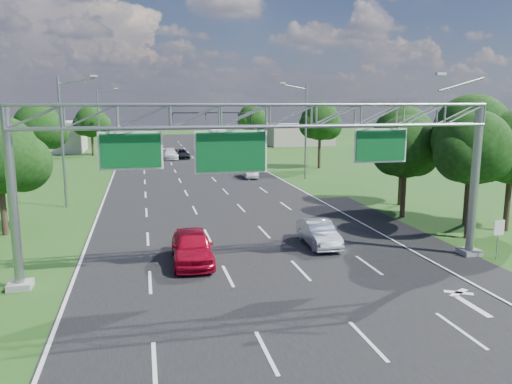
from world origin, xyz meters
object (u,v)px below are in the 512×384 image
object	(u,v)px
silver_sedan	(319,233)
box_truck	(222,141)
sign_gantry	(270,129)
traffic_signal	(229,122)
regulatory_sign	(499,231)
red_coupe	(192,246)

from	to	relation	value
silver_sedan	box_truck	world-z (taller)	box_truck
sign_gantry	traffic_signal	bearing A→B (deg)	82.32
sign_gantry	regulatory_sign	size ratio (longest dim) A/B	11.19
regulatory_sign	red_coupe	xyz separation A→B (m)	(-15.63, 2.97, -0.65)
sign_gantry	traffic_signal	world-z (taller)	sign_gantry
silver_sedan	red_coupe	bearing A→B (deg)	-166.38
sign_gantry	red_coupe	bearing A→B (deg)	151.26
traffic_signal	box_truck	distance (m)	8.88
traffic_signal	red_coupe	distance (m)	52.34
box_truck	sign_gantry	bearing A→B (deg)	-97.25
traffic_signal	red_coupe	size ratio (longest dim) A/B	2.41
regulatory_sign	silver_sedan	xyz separation A→B (m)	(-8.23, 4.51, -0.80)
silver_sedan	traffic_signal	bearing A→B (deg)	88.02
regulatory_sign	red_coupe	bearing A→B (deg)	169.24
traffic_signal	box_truck	size ratio (longest dim) A/B	1.36
regulatory_sign	sign_gantry	bearing A→B (deg)	175.17
regulatory_sign	box_truck	distance (m)	62.36
regulatory_sign	silver_sedan	distance (m)	9.42
traffic_signal	red_coupe	world-z (taller)	traffic_signal
silver_sedan	box_truck	bearing A→B (deg)	88.42
regulatory_sign	traffic_signal	bearing A→B (deg)	95.20
sign_gantry	box_truck	xyz separation A→B (m)	(7.30, 61.15, -5.26)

